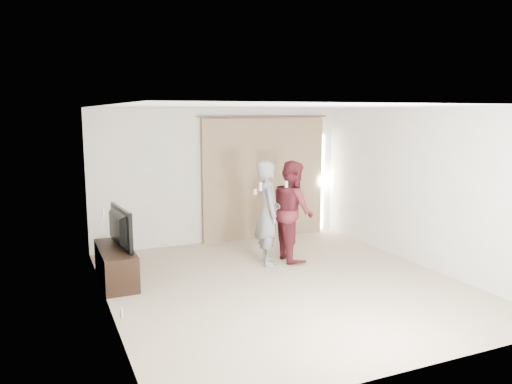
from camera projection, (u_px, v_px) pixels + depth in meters
floor at (284, 284)px, 7.40m from camera, size 5.50×5.50×0.00m
wall_back at (221, 176)px, 9.69m from camera, size 5.00×0.04×2.60m
wall_left at (106, 211)px, 6.21m from camera, size 0.04×5.50×2.60m
ceiling at (286, 106)px, 6.99m from camera, size 5.00×5.50×0.01m
curtain at (265, 179)px, 10.00m from camera, size 2.80×0.11×2.46m
tv_console at (116, 265)px, 7.46m from camera, size 0.47×1.36×0.52m
tv at (114, 228)px, 7.37m from camera, size 0.24×1.06×0.60m
scratching_post at (122, 250)px, 8.55m from camera, size 0.34×0.34×0.46m
person_man at (268, 213)px, 8.25m from camera, size 0.56×0.72×1.75m
person_woman at (293, 210)px, 8.51m from camera, size 0.73×0.89×1.72m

